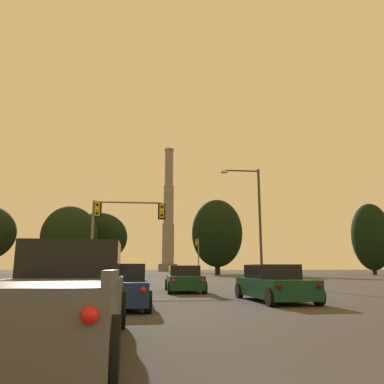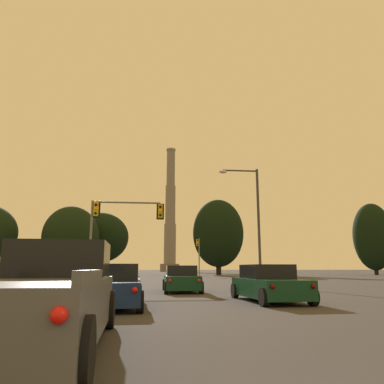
% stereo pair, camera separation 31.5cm
% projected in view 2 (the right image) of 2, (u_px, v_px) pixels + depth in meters
% --- Properties ---
extents(sedan_right_lane_second, '(2.17, 4.77, 1.43)m').
position_uv_depth(sedan_right_lane_second, '(268.00, 284.00, 14.79)').
color(sedan_right_lane_second, '#0F3823').
rests_on(sedan_right_lane_second, ground_plane).
extents(sedan_left_lane_second, '(2.15, 4.76, 1.43)m').
position_uv_depth(sedan_left_lane_second, '(113.00, 287.00, 12.72)').
color(sedan_left_lane_second, navy).
rests_on(sedan_left_lane_second, ground_plane).
extents(sedan_center_lane_front, '(2.03, 4.72, 1.43)m').
position_uv_depth(sedan_center_lane_front, '(181.00, 279.00, 20.85)').
color(sedan_center_lane_front, '#0F3823').
rests_on(sedan_center_lane_front, ground_plane).
extents(pickup_truck_left_lane_third, '(2.39, 5.58, 1.82)m').
position_uv_depth(pickup_truck_left_lane_third, '(43.00, 297.00, 6.28)').
color(pickup_truck_left_lane_third, '#4C4F54').
rests_on(pickup_truck_left_lane_third, ground_plane).
extents(traffic_light_far_right, '(0.78, 0.50, 5.94)m').
position_uv_depth(traffic_light_far_right, '(198.00, 251.00, 59.26)').
color(traffic_light_far_right, slate).
rests_on(traffic_light_far_right, ground_plane).
extents(traffic_light_overhead_left, '(5.67, 0.50, 6.36)m').
position_uv_depth(traffic_light_overhead_left, '(116.00, 220.00, 28.50)').
color(traffic_light_overhead_left, slate).
rests_on(traffic_light_overhead_left, ground_plane).
extents(street_lamp, '(3.14, 0.36, 8.91)m').
position_uv_depth(street_lamp, '(252.00, 213.00, 28.64)').
color(street_lamp, '#38383A').
rests_on(street_lamp, ground_plane).
extents(smokestack, '(7.23, 7.23, 47.97)m').
position_uv_depth(smokestack, '(170.00, 222.00, 143.59)').
color(smokestack, slate).
rests_on(smokestack, ground_plane).
extents(treeline_far_left, '(10.00, 9.00, 14.76)m').
position_uv_depth(treeline_far_left, '(218.00, 233.00, 73.83)').
color(treeline_far_left, black).
rests_on(treeline_far_left, ground_plane).
extents(treeline_far_right, '(7.64, 6.88, 13.95)m').
position_uv_depth(treeline_far_right, '(373.00, 237.00, 73.38)').
color(treeline_far_right, black).
rests_on(treeline_far_right, ground_plane).
extents(treeline_center_left, '(10.54, 9.49, 12.96)m').
position_uv_depth(treeline_center_left, '(71.00, 237.00, 70.90)').
color(treeline_center_left, black).
rests_on(treeline_center_left, ground_plane).
extents(treeline_right_mid, '(11.85, 10.67, 12.97)m').
position_uv_depth(treeline_right_mid, '(100.00, 237.00, 79.21)').
color(treeline_right_mid, black).
rests_on(treeline_right_mid, ground_plane).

